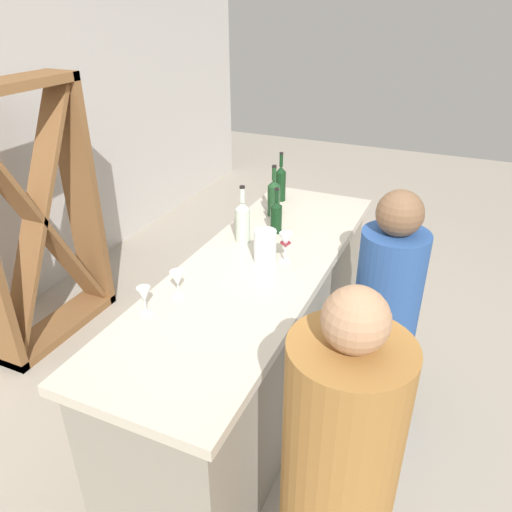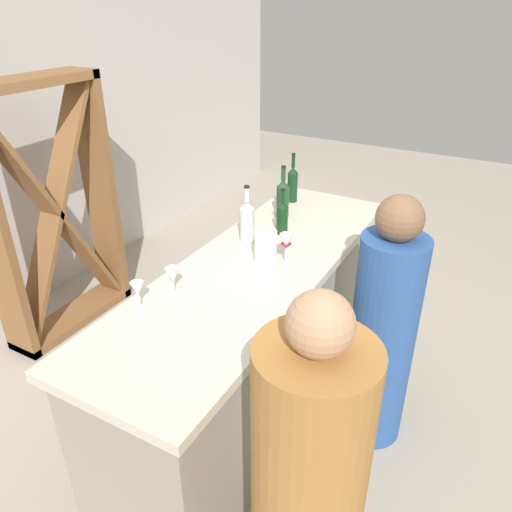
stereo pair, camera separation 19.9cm
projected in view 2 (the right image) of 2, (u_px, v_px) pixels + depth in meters
The scene contains 13 objects.
ground_plane at pixel (256, 401), 3.06m from camera, with size 12.00×12.00×0.00m, color #9E9384.
bar_counter at pixel (256, 338), 2.83m from camera, with size 2.31×0.72×0.97m.
wine_rack at pixel (53, 213), 3.41m from camera, with size 0.97×0.28×1.79m.
wine_bottle_leftmost_clear_pale at pixel (247, 220), 2.80m from camera, with size 0.08×0.08×0.33m.
wine_bottle_second_left_dark_green at pixel (282, 217), 2.90m from camera, with size 0.07×0.07×0.28m.
wine_bottle_center_olive_green at pixel (283, 197), 3.11m from camera, with size 0.08×0.08×0.33m.
wine_bottle_second_right_dark_green at pixel (293, 183), 3.33m from camera, with size 0.07×0.07×0.34m.
wine_glass_near_left at pixel (286, 243), 2.56m from camera, with size 0.07×0.07×0.17m.
wine_glass_near_center at pixel (173, 276), 2.30m from camera, with size 0.07×0.07×0.14m.
wine_glass_near_right at pixel (138, 290), 2.19m from camera, with size 0.06×0.06×0.14m.
water_pitcher at pixel (266, 247), 2.59m from camera, with size 0.12×0.12×0.18m.
person_left_guest at pixel (383, 334), 2.57m from camera, with size 0.41×0.41×1.44m.
person_center_guest at pixel (307, 498), 1.70m from camera, with size 0.42×0.42×1.53m.
Camera 2 is at (-1.99, -1.10, 2.24)m, focal length 34.69 mm.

